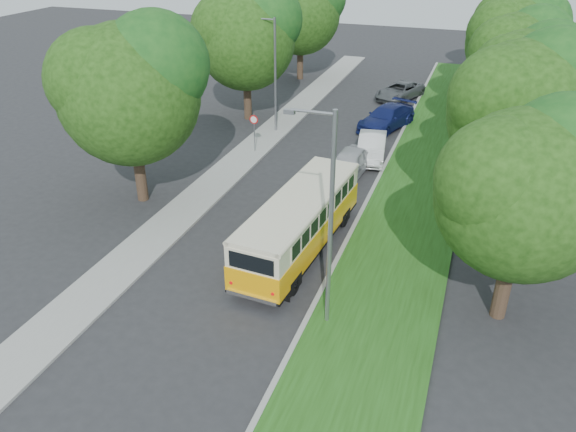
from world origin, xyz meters
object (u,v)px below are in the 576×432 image
(lamppost_near, at_px, (328,216))
(car_blue, at_px, (387,118))
(car_white, at_px, (372,147))
(vintage_bus, at_px, (300,224))
(car_silver, at_px, (349,163))
(car_grey, at_px, (400,91))
(lamppost_far, at_px, (274,71))

(lamppost_near, relative_size, car_blue, 1.50)
(car_white, bearing_deg, car_blue, 83.52)
(vintage_bus, relative_size, car_white, 2.00)
(car_silver, height_order, car_grey, car_silver)
(vintage_bus, xyz_separation_m, car_silver, (0.04, 8.69, -0.60))
(vintage_bus, bearing_deg, car_blue, 92.85)
(lamppost_far, bearing_deg, car_grey, 57.22)
(lamppost_far, height_order, car_blue, lamppost_far)
(lamppost_far, xyz_separation_m, car_silver, (6.56, -5.49, -3.36))
(lamppost_far, relative_size, vintage_bus, 0.82)
(car_silver, bearing_deg, car_white, 81.76)
(lamppost_near, distance_m, car_grey, 29.32)
(car_grey, bearing_deg, lamppost_near, -64.16)
(lamppost_far, distance_m, car_grey, 12.97)
(lamppost_far, bearing_deg, car_blue, 24.36)
(lamppost_far, distance_m, car_white, 8.39)
(car_silver, distance_m, car_white, 3.00)
(vintage_bus, xyz_separation_m, car_white, (0.73, 11.62, -0.61))
(car_white, height_order, car_grey, car_white)
(vintage_bus, distance_m, car_white, 11.65)
(car_blue, bearing_deg, car_silver, -74.02)
(lamppost_near, distance_m, vintage_bus, 5.78)
(car_silver, relative_size, car_white, 0.97)
(lamppost_near, bearing_deg, car_grey, 94.21)
(lamppost_far, height_order, vintage_bus, lamppost_far)
(lamppost_near, relative_size, car_grey, 1.64)
(lamppost_near, distance_m, car_silver, 13.70)
(lamppost_near, distance_m, car_white, 16.42)
(lamppost_near, bearing_deg, car_white, 95.93)
(lamppost_far, relative_size, car_blue, 1.41)
(lamppost_far, xyz_separation_m, car_blue, (7.07, 3.20, -3.34))
(car_silver, xyz_separation_m, car_blue, (0.51, 8.69, 0.02))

